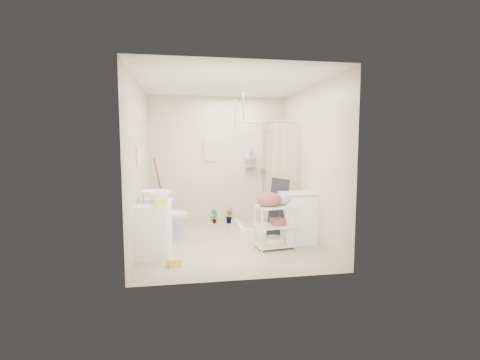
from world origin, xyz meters
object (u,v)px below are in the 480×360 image
object	(u,v)px
vanity	(155,228)
washing_machine	(297,217)
laundry_rack	(275,223)
toilet	(165,217)

from	to	relation	value
vanity	washing_machine	size ratio (longest dim) A/B	1.05
vanity	laundry_rack	xyz separation A→B (m)	(1.84, -0.08, 0.02)
laundry_rack	washing_machine	bearing A→B (deg)	25.50
vanity	toilet	size ratio (longest dim) A/B	1.08
toilet	washing_machine	xyz separation A→B (m)	(2.18, -0.45, 0.01)
toilet	laundry_rack	bearing A→B (deg)	-115.98
vanity	toilet	bearing A→B (deg)	83.01
vanity	washing_machine	world-z (taller)	washing_machine
toilet	washing_machine	distance (m)	2.23
vanity	laundry_rack	bearing A→B (deg)	0.56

